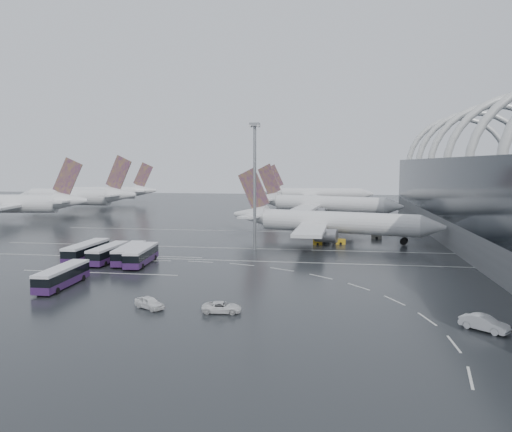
# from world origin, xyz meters

# --- Properties ---
(ground) EXTENTS (420.00, 420.00, 0.00)m
(ground) POSITION_xyz_m (0.00, 0.00, 0.00)
(ground) COLOR black
(ground) RESTS_ON ground
(lane_marking_near) EXTENTS (120.00, 0.25, 0.01)m
(lane_marking_near) POSITION_xyz_m (0.00, -2.00, 0.01)
(lane_marking_near) COLOR silver
(lane_marking_near) RESTS_ON ground
(lane_marking_mid) EXTENTS (120.00, 0.25, 0.01)m
(lane_marking_mid) POSITION_xyz_m (0.00, 12.00, 0.01)
(lane_marking_mid) COLOR silver
(lane_marking_mid) RESTS_ON ground
(lane_marking_far) EXTENTS (120.00, 0.25, 0.01)m
(lane_marking_far) POSITION_xyz_m (0.00, 40.00, 0.01)
(lane_marking_far) COLOR silver
(lane_marking_far) RESTS_ON ground
(bus_bay_line_south) EXTENTS (28.00, 0.25, 0.01)m
(bus_bay_line_south) POSITION_xyz_m (-24.00, -16.00, 0.01)
(bus_bay_line_south) COLOR silver
(bus_bay_line_south) RESTS_ON ground
(bus_bay_line_north) EXTENTS (28.00, 0.25, 0.01)m
(bus_bay_line_north) POSITION_xyz_m (-24.00, 0.00, 0.01)
(bus_bay_line_north) COLOR silver
(bus_bay_line_north) RESTS_ON ground
(airliner_main) EXTENTS (51.52, 44.54, 17.66)m
(airliner_main) POSITION_xyz_m (14.73, 25.97, 4.42)
(airliner_main) COLOR silver
(airliner_main) RESTS_ON ground
(airliner_gate_b) EXTENTS (52.37, 46.52, 18.64)m
(airliner_gate_b) POSITION_xyz_m (12.30, 77.93, 4.66)
(airliner_gate_b) COLOR silver
(airliner_gate_b) RESTS_ON ground
(airliner_gate_c) EXTENTS (51.34, 47.33, 18.30)m
(airliner_gate_c) POSITION_xyz_m (8.39, 136.41, 4.58)
(airliner_gate_c) COLOR silver
(airliner_gate_c) RESTS_ON ground
(jet_remote_west) EXTENTS (47.64, 38.49, 20.72)m
(jet_remote_west) POSITION_xyz_m (-87.03, 56.51, 5.35)
(jet_remote_west) COLOR silver
(jet_remote_west) RESTS_ON ground
(jet_remote_mid) EXTENTS (50.22, 40.42, 21.93)m
(jet_remote_mid) POSITION_xyz_m (-82.28, 86.72, 5.66)
(jet_remote_mid) COLOR silver
(jet_remote_mid) RESTS_ON ground
(jet_remote_far) EXTENTS (43.98, 35.68, 19.29)m
(jet_remote_far) POSITION_xyz_m (-86.82, 125.82, 4.98)
(jet_remote_far) COLOR silver
(jet_remote_far) RESTS_ON ground
(bus_row_near_a) EXTENTS (3.42, 13.72, 3.37)m
(bus_row_near_a) POSITION_xyz_m (-31.39, -5.91, 1.85)
(bus_row_near_a) COLOR #29143F
(bus_row_near_a) RESTS_ON ground
(bus_row_near_b) EXTENTS (3.22, 12.75, 3.13)m
(bus_row_near_b) POSITION_xyz_m (-26.50, -6.81, 1.72)
(bus_row_near_b) COLOR #29143F
(bus_row_near_b) RESTS_ON ground
(bus_row_near_c) EXTENTS (4.08, 13.14, 3.18)m
(bus_row_near_c) POSITION_xyz_m (-22.44, -6.52, 1.75)
(bus_row_near_c) COLOR #29143F
(bus_row_near_c) RESTS_ON ground
(bus_row_near_d) EXTENTS (3.92, 13.19, 3.20)m
(bus_row_near_d) POSITION_xyz_m (-19.41, -8.04, 1.76)
(bus_row_near_d) COLOR #29143F
(bus_row_near_d) RESTS_ON ground
(bus_row_far_a) EXTENTS (3.27, 12.66, 3.10)m
(bus_row_far_a) POSITION_xyz_m (-24.94, -26.15, 1.70)
(bus_row_far_a) COLOR #29143F
(bus_row_far_a) RESTS_ON ground
(van_curve_a) EXTENTS (5.14, 2.70, 1.38)m
(van_curve_a) POSITION_xyz_m (1.79, -35.39, 0.69)
(van_curve_a) COLOR white
(van_curve_a) RESTS_ON ground
(van_curve_b) EXTENTS (4.80, 3.93, 1.54)m
(van_curve_b) POSITION_xyz_m (-7.84, -35.00, 0.77)
(van_curve_b) COLOR white
(van_curve_b) RESTS_ON ground
(van_curve_c) EXTENTS (5.21, 4.77, 1.73)m
(van_curve_c) POSITION_xyz_m (32.32, -37.76, 0.87)
(van_curve_c) COLOR white
(van_curve_c) RESTS_ON ground
(floodlight_mast) EXTENTS (2.09, 2.09, 27.20)m
(floodlight_mast) POSITION_xyz_m (-0.95, 10.52, 17.11)
(floodlight_mast) COLOR gray
(floodlight_mast) RESTS_ON ground
(gse_cart_belly_a) EXTENTS (2.20, 1.30, 1.20)m
(gse_cart_belly_a) POSITION_xyz_m (17.67, 21.00, 0.60)
(gse_cart_belly_a) COLOR #BC9019
(gse_cart_belly_a) RESTS_ON ground
(gse_cart_belly_b) EXTENTS (2.49, 1.47, 1.36)m
(gse_cart_belly_b) POSITION_xyz_m (26.64, 30.56, 0.68)
(gse_cart_belly_b) COLOR slate
(gse_cart_belly_b) RESTS_ON ground
(gse_cart_belly_c) EXTENTS (2.12, 1.26, 1.16)m
(gse_cart_belly_c) POSITION_xyz_m (12.41, 19.37, 0.58)
(gse_cart_belly_c) COLOR #BC9019
(gse_cart_belly_c) RESTS_ON ground
(gse_cart_belly_e) EXTENTS (2.52, 1.49, 1.37)m
(gse_cart_belly_e) POSITION_xyz_m (13.94, 35.00, 0.69)
(gse_cart_belly_e) COLOR #BC9019
(gse_cart_belly_e) RESTS_ON ground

